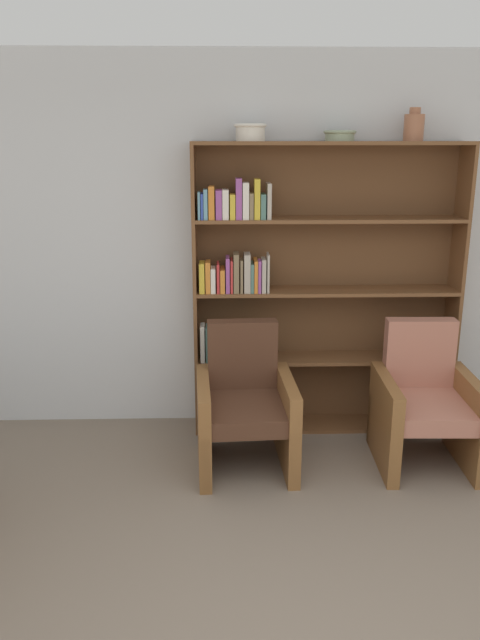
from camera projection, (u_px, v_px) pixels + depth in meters
The scene contains 7 objects.
wall_back at pixel (292, 246), 4.65m from camera, with size 12.00×0.06×2.75m.
bookshelf at pixel (301, 295), 4.58m from camera, with size 1.93×0.30×2.13m.
bowl_brass at pixel (250, 131), 4.23m from camera, with size 0.22×0.22×0.11m.
bowl_stoneware at pixel (340, 135), 4.25m from camera, with size 0.22×0.22×0.07m.
vase_tall at pixel (414, 127), 4.25m from camera, with size 0.14×0.14×0.22m.
armchair_leather at pixel (245, 407), 4.20m from camera, with size 0.67×0.71×0.95m.
armchair_cushioned at pixel (425, 405), 4.23m from camera, with size 0.66×0.70×0.95m.
Camera 1 is at (-0.52, -1.69, 2.15)m, focal length 35.00 mm.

